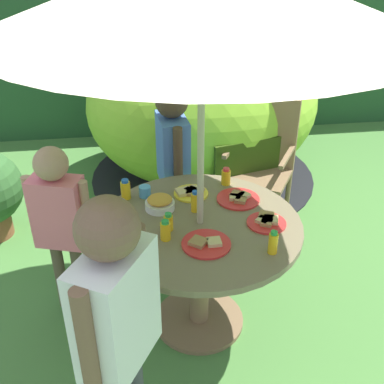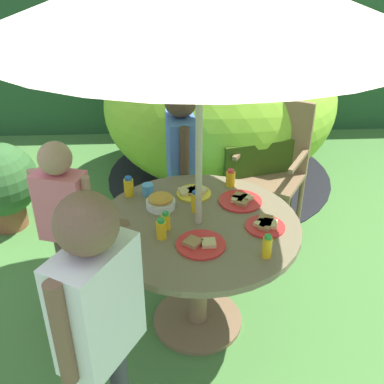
% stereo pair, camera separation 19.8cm
% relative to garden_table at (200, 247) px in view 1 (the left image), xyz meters
% --- Properties ---
extents(ground_plane, '(10.00, 10.00, 0.02)m').
position_rel_garden_table_xyz_m(ground_plane, '(0.00, 0.00, -0.59)').
color(ground_plane, '#477A38').
extents(hedge_backdrop, '(9.00, 0.70, 1.94)m').
position_rel_garden_table_xyz_m(hedge_backdrop, '(0.00, 3.43, 0.39)').
color(hedge_backdrop, '#234C28').
rests_on(hedge_backdrop, ground_plane).
extents(garden_table, '(1.14, 1.14, 0.76)m').
position_rel_garden_table_xyz_m(garden_table, '(0.00, 0.00, 0.00)').
color(garden_table, brown).
rests_on(garden_table, ground_plane).
extents(wooden_chair, '(0.63, 0.62, 1.06)m').
position_rel_garden_table_xyz_m(wooden_chair, '(0.67, 1.11, -0.00)').
color(wooden_chair, brown).
rests_on(wooden_chair, ground_plane).
extents(dome_tent, '(2.67, 2.67, 1.49)m').
position_rel_garden_table_xyz_m(dome_tent, '(0.33, 1.98, 0.15)').
color(dome_tent, '#8CC633').
rests_on(dome_tent, ground_plane).
extents(child_in_blue_shirt, '(0.22, 0.44, 1.30)m').
position_rel_garden_table_xyz_m(child_in_blue_shirt, '(-0.07, 0.80, 0.24)').
color(child_in_blue_shirt, navy).
rests_on(child_in_blue_shirt, ground_plane).
extents(child_in_pink_shirt, '(0.38, 0.25, 1.16)m').
position_rel_garden_table_xyz_m(child_in_pink_shirt, '(-0.80, 0.25, 0.15)').
color(child_in_pink_shirt, brown).
rests_on(child_in_pink_shirt, ground_plane).
extents(child_in_white_shirt, '(0.36, 0.42, 1.41)m').
position_rel_garden_table_xyz_m(child_in_white_shirt, '(-0.45, -0.77, 0.32)').
color(child_in_white_shirt, '#3F3F47').
rests_on(child_in_white_shirt, ground_plane).
extents(snack_bowl, '(0.17, 0.17, 0.08)m').
position_rel_garden_table_xyz_m(snack_bowl, '(-0.21, 0.17, 0.21)').
color(snack_bowl, white).
rests_on(snack_bowl, garden_table).
extents(plate_far_right, '(0.26, 0.26, 0.03)m').
position_rel_garden_table_xyz_m(plate_far_right, '(-0.00, -0.21, 0.18)').
color(plate_far_right, red).
rests_on(plate_far_right, garden_table).
extents(plate_front_edge, '(0.22, 0.22, 0.03)m').
position_rel_garden_table_xyz_m(plate_front_edge, '(0.37, -0.06, 0.19)').
color(plate_front_edge, red).
rests_on(plate_front_edge, garden_table).
extents(plate_center_back, '(0.26, 0.26, 0.03)m').
position_rel_garden_table_xyz_m(plate_center_back, '(0.27, 0.21, 0.19)').
color(plate_center_back, red).
rests_on(plate_center_back, garden_table).
extents(plate_back_edge, '(0.21, 0.21, 0.03)m').
position_rel_garden_table_xyz_m(plate_back_edge, '(-0.01, 0.31, 0.19)').
color(plate_back_edge, yellow).
rests_on(plate_back_edge, garden_table).
extents(juice_bottle_near_left, '(0.05, 0.05, 0.12)m').
position_rel_garden_table_xyz_m(juice_bottle_near_left, '(-0.20, -0.13, 0.23)').
color(juice_bottle_near_left, yellow).
rests_on(juice_bottle_near_left, garden_table).
extents(juice_bottle_near_right, '(0.05, 0.05, 0.13)m').
position_rel_garden_table_xyz_m(juice_bottle_near_right, '(-0.01, 0.12, 0.24)').
color(juice_bottle_near_right, yellow).
rests_on(juice_bottle_near_right, garden_table).
extents(juice_bottle_far_left, '(0.06, 0.06, 0.13)m').
position_rel_garden_table_xyz_m(juice_bottle_far_left, '(-0.41, 0.32, 0.23)').
color(juice_bottle_far_left, yellow).
rests_on(juice_bottle_far_left, garden_table).
extents(juice_bottle_center_front, '(0.05, 0.05, 0.13)m').
position_rel_garden_table_xyz_m(juice_bottle_center_front, '(0.32, -0.32, 0.24)').
color(juice_bottle_center_front, yellow).
rests_on(juice_bottle_center_front, garden_table).
extents(juice_bottle_mid_left, '(0.06, 0.06, 0.11)m').
position_rel_garden_table_xyz_m(juice_bottle_mid_left, '(0.23, 0.41, 0.23)').
color(juice_bottle_mid_left, yellow).
rests_on(juice_bottle_mid_left, garden_table).
extents(juice_bottle_mid_right, '(0.05, 0.05, 0.10)m').
position_rel_garden_table_xyz_m(juice_bottle_mid_right, '(-0.18, -0.05, 0.22)').
color(juice_bottle_mid_right, yellow).
rests_on(juice_bottle_mid_right, garden_table).
extents(cup_near, '(0.07, 0.07, 0.07)m').
position_rel_garden_table_xyz_m(cup_near, '(-0.29, 0.33, 0.21)').
color(cup_near, '#4C99D8').
rests_on(cup_near, garden_table).
extents(cup_far, '(0.07, 0.07, 0.07)m').
position_rel_garden_table_xyz_m(cup_far, '(-0.39, -0.24, 0.21)').
color(cup_far, '#E04C47').
rests_on(cup_far, garden_table).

